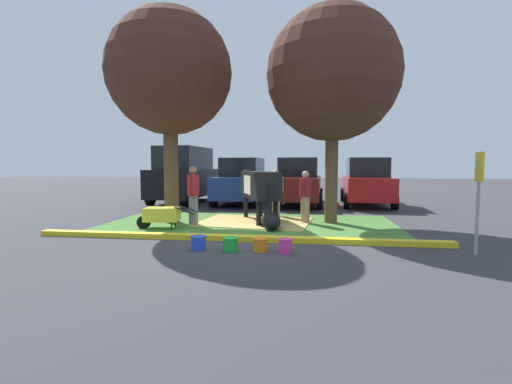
# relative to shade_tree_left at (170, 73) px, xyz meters

# --- Properties ---
(ground_plane) EXTENTS (80.00, 80.00, 0.00)m
(ground_plane) POSITION_rel_shade_tree_left_xyz_m (2.56, -2.16, -4.39)
(ground_plane) COLOR #38383D
(grass_island) EXTENTS (8.34, 4.35, 0.02)m
(grass_island) POSITION_rel_shade_tree_left_xyz_m (2.35, 0.04, -4.38)
(grass_island) COLOR #477A33
(grass_island) RESTS_ON ground
(curb_yellow) EXTENTS (9.54, 0.24, 0.12)m
(curb_yellow) POSITION_rel_shade_tree_left_xyz_m (2.35, -2.29, -4.33)
(curb_yellow) COLOR yellow
(curb_yellow) RESTS_ON ground
(hay_bedding) EXTENTS (3.46, 2.75, 0.04)m
(hay_bedding) POSITION_rel_shade_tree_left_xyz_m (2.46, 0.30, -4.36)
(hay_bedding) COLOR tan
(hay_bedding) RESTS_ON ground
(shade_tree_left) EXTENTS (3.63, 3.63, 6.24)m
(shade_tree_left) POSITION_rel_shade_tree_left_xyz_m (0.00, 0.00, 0.00)
(shade_tree_left) COLOR brown
(shade_tree_left) RESTS_ON ground
(shade_tree_right) EXTENTS (3.85, 3.85, 6.26)m
(shade_tree_right) POSITION_rel_shade_tree_left_xyz_m (4.70, 0.58, -0.07)
(shade_tree_right) COLOR brown
(shade_tree_right) RESTS_ON ground
(cow_holstein) EXTENTS (1.56, 3.01, 1.57)m
(cow_holstein) POSITION_rel_shade_tree_left_xyz_m (2.54, 0.60, -3.28)
(cow_holstein) COLOR black
(cow_holstein) RESTS_ON ground
(calf_lying) EXTENTS (0.72, 1.33, 0.48)m
(calf_lying) POSITION_rel_shade_tree_left_xyz_m (3.05, -0.77, -4.15)
(calf_lying) COLOR black
(calf_lying) RESTS_ON ground
(person_handler) EXTENTS (0.34, 0.51, 1.55)m
(person_handler) POSITION_rel_shade_tree_left_xyz_m (3.95, 0.41, -3.56)
(person_handler) COLOR #9E7F5B
(person_handler) RESTS_ON ground
(person_visitor_near) EXTENTS (0.34, 0.50, 1.70)m
(person_visitor_near) POSITION_rel_shade_tree_left_xyz_m (0.82, -0.48, -3.47)
(person_visitor_near) COLOR slate
(person_visitor_near) RESTS_ON ground
(person_visitor_far) EXTENTS (0.49, 0.34, 1.56)m
(person_visitor_far) POSITION_rel_shade_tree_left_xyz_m (2.98, 1.63, -3.56)
(person_visitor_far) COLOR #9E7F5B
(person_visitor_far) RESTS_ON ground
(wheelbarrow) EXTENTS (1.62, 0.73, 0.63)m
(wheelbarrow) POSITION_rel_shade_tree_left_xyz_m (0.11, -1.07, -4.00)
(wheelbarrow) COLOR gold
(wheelbarrow) RESTS_ON ground
(parking_sign) EXTENTS (0.10, 0.44, 1.97)m
(parking_sign) POSITION_rel_shade_tree_left_xyz_m (7.22, -2.94, -3.00)
(parking_sign) COLOR #99999E
(parking_sign) RESTS_ON ground
(bucket_blue) EXTENTS (0.33, 0.33, 0.28)m
(bucket_blue) POSITION_rel_shade_tree_left_xyz_m (1.82, -3.26, -4.24)
(bucket_blue) COLOR blue
(bucket_blue) RESTS_ON ground
(bucket_green) EXTENTS (0.32, 0.32, 0.28)m
(bucket_green) POSITION_rel_shade_tree_left_xyz_m (2.50, -3.29, -4.24)
(bucket_green) COLOR green
(bucket_green) RESTS_ON ground
(bucket_orange) EXTENTS (0.32, 0.32, 0.27)m
(bucket_orange) POSITION_rel_shade_tree_left_xyz_m (3.09, -3.23, -4.24)
(bucket_orange) COLOR orange
(bucket_orange) RESTS_ON ground
(bucket_pink) EXTENTS (0.28, 0.28, 0.29)m
(bucket_pink) POSITION_rel_shade_tree_left_xyz_m (3.59, -3.28, -4.24)
(bucket_pink) COLOR #EA3893
(bucket_pink) RESTS_ON ground
(suv_black) EXTENTS (2.28, 4.68, 2.52)m
(suv_black) POSITION_rel_shade_tree_left_xyz_m (-1.52, 5.56, -3.12)
(suv_black) COLOR black
(suv_black) RESTS_ON ground
(sedan_blue) EXTENTS (2.17, 4.48, 2.02)m
(sedan_blue) POSITION_rel_shade_tree_left_xyz_m (1.18, 5.39, -3.40)
(sedan_blue) COLOR navy
(sedan_blue) RESTS_ON ground
(hatchback_white) EXTENTS (2.17, 4.48, 2.02)m
(hatchback_white) POSITION_rel_shade_tree_left_xyz_m (3.63, 5.37, -3.40)
(hatchback_white) COLOR maroon
(hatchback_white) RESTS_ON ground
(sedan_red) EXTENTS (2.17, 4.48, 2.02)m
(sedan_red) POSITION_rel_shade_tree_left_xyz_m (6.51, 5.66, -3.40)
(sedan_red) COLOR red
(sedan_red) RESTS_ON ground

